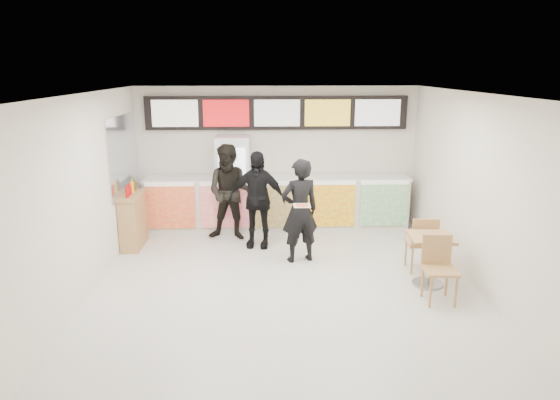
{
  "coord_description": "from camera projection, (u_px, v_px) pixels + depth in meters",
  "views": [
    {
      "loc": [
        -0.34,
        -7.17,
        3.36
      ],
      "look_at": [
        -0.02,
        1.2,
        1.14
      ],
      "focal_mm": 32.0,
      "sensor_mm": 36.0,
      "label": 1
    }
  ],
  "objects": [
    {
      "name": "wall_back",
      "position": [
        277.0,
        157.0,
        10.79
      ],
      "size": [
        6.0,
        0.0,
        6.0
      ],
      "primitive_type": "plane",
      "rotation": [
        1.57,
        0.0,
        0.0
      ],
      "color": "silver",
      "rests_on": "floor"
    },
    {
      "name": "service_counter",
      "position": [
        278.0,
        203.0,
        10.64
      ],
      "size": [
        5.56,
        0.77,
        1.14
      ],
      "color": "silver",
      "rests_on": "floor"
    },
    {
      "name": "pizza_slice",
      "position": [
        302.0,
        205.0,
        8.27
      ],
      "size": [
        0.36,
        0.36,
        0.02
      ],
      "color": "beige",
      "rests_on": "customer_main"
    },
    {
      "name": "cafe_table",
      "position": [
        430.0,
        251.0,
        7.85
      ],
      "size": [
        0.7,
        1.69,
        0.98
      ],
      "rotation": [
        0.0,
        0.0,
        -0.07
      ],
      "color": "tan",
      "rests_on": "floor"
    },
    {
      "name": "condiment_ledge",
      "position": [
        133.0,
        220.0,
        9.58
      ],
      "size": [
        0.38,
        0.93,
        1.24
      ],
      "color": "tan",
      "rests_on": "floor"
    },
    {
      "name": "floor",
      "position": [
        284.0,
        290.0,
        7.8
      ],
      "size": [
        7.0,
        7.0,
        0.0
      ],
      "primitive_type": "plane",
      "color": "beige",
      "rests_on": "ground"
    },
    {
      "name": "menu_board",
      "position": [
        277.0,
        113.0,
        10.47
      ],
      "size": [
        5.5,
        0.14,
        0.7
      ],
      "color": "black",
      "rests_on": "wall_back"
    },
    {
      "name": "customer_left",
      "position": [
        230.0,
        192.0,
        9.91
      ],
      "size": [
        1.04,
        0.87,
        1.93
      ],
      "primitive_type": "imported",
      "rotation": [
        0.0,
        0.0,
        -0.17
      ],
      "color": "black",
      "rests_on": "floor"
    },
    {
      "name": "wall_left",
      "position": [
        80.0,
        199.0,
        7.3
      ],
      "size": [
        0.0,
        7.0,
        7.0
      ],
      "primitive_type": "plane",
      "rotation": [
        1.57,
        0.0,
        1.57
      ],
      "color": "silver",
      "rests_on": "floor"
    },
    {
      "name": "ceiling",
      "position": [
        285.0,
        94.0,
        7.03
      ],
      "size": [
        7.0,
        7.0,
        0.0
      ],
      "primitive_type": "plane",
      "rotation": [
        3.14,
        0.0,
        0.0
      ],
      "color": "white",
      "rests_on": "wall_back"
    },
    {
      "name": "customer_mid",
      "position": [
        257.0,
        199.0,
        9.5
      ],
      "size": [
        1.16,
        0.65,
        1.87
      ],
      "primitive_type": "imported",
      "rotation": [
        0.0,
        0.0,
        -0.18
      ],
      "color": "black",
      "rests_on": "floor"
    },
    {
      "name": "drinks_fridge",
      "position": [
        233.0,
        184.0,
        10.51
      ],
      "size": [
        0.7,
        0.67,
        2.0
      ],
      "color": "white",
      "rests_on": "floor"
    },
    {
      "name": "mirror_panel",
      "position": [
        124.0,
        154.0,
        9.6
      ],
      "size": [
        0.01,
        2.0,
        1.5
      ],
      "primitive_type": "cube",
      "color": "#B2B7BF",
      "rests_on": "wall_left"
    },
    {
      "name": "customer_main",
      "position": [
        300.0,
        211.0,
        8.76
      ],
      "size": [
        0.78,
        0.62,
        1.86
      ],
      "primitive_type": "imported",
      "rotation": [
        0.0,
        0.0,
        3.43
      ],
      "color": "black",
      "rests_on": "floor"
    },
    {
      "name": "wall_right",
      "position": [
        483.0,
        195.0,
        7.52
      ],
      "size": [
        0.0,
        7.0,
        7.0
      ],
      "primitive_type": "plane",
      "rotation": [
        1.57,
        0.0,
        -1.57
      ],
      "color": "silver",
      "rests_on": "floor"
    }
  ]
}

